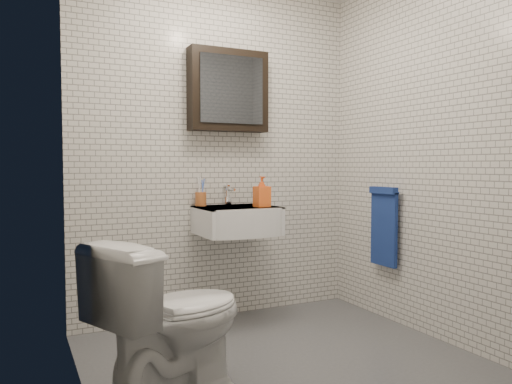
% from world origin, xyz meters
% --- Properties ---
extents(ground, '(2.20, 2.00, 0.01)m').
position_xyz_m(ground, '(0.00, 0.00, 0.01)').
color(ground, '#4B4E53').
rests_on(ground, ground).
extents(room_shell, '(2.22, 2.02, 2.51)m').
position_xyz_m(room_shell, '(0.00, 0.00, 1.47)').
color(room_shell, silver).
rests_on(room_shell, ground).
extents(washbasin, '(0.55, 0.50, 0.20)m').
position_xyz_m(washbasin, '(0.05, 0.73, 0.76)').
color(washbasin, white).
rests_on(washbasin, room_shell).
extents(faucet, '(0.06, 0.20, 0.15)m').
position_xyz_m(faucet, '(0.05, 0.93, 0.92)').
color(faucet, silver).
rests_on(faucet, washbasin).
extents(mirror_cabinet, '(0.60, 0.15, 0.60)m').
position_xyz_m(mirror_cabinet, '(0.05, 0.93, 1.70)').
color(mirror_cabinet, black).
rests_on(mirror_cabinet, room_shell).
extents(towel_rail, '(0.09, 0.30, 0.58)m').
position_xyz_m(towel_rail, '(1.04, 0.35, 0.72)').
color(towel_rail, silver).
rests_on(towel_rail, room_shell).
extents(toothbrush_cup, '(0.11, 0.11, 0.22)m').
position_xyz_m(toothbrush_cup, '(-0.16, 0.94, 0.91)').
color(toothbrush_cup, '#B15D2C').
rests_on(toothbrush_cup, washbasin).
extents(soap_bottle, '(0.10, 0.10, 0.22)m').
position_xyz_m(soap_bottle, '(0.19, 0.65, 0.96)').
color(soap_bottle, orange).
rests_on(soap_bottle, washbasin).
extents(toilet, '(0.90, 0.73, 0.80)m').
position_xyz_m(toilet, '(-0.71, -0.18, 0.40)').
color(toilet, white).
rests_on(toilet, ground).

